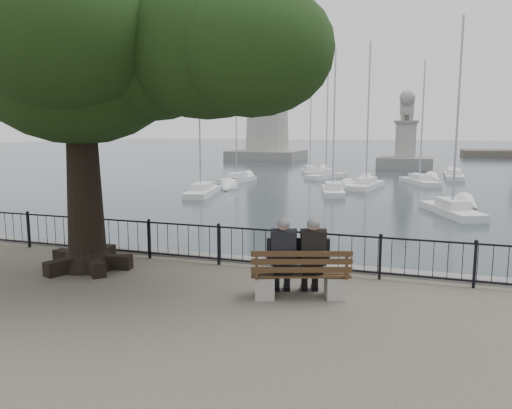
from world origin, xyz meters
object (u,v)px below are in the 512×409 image
at_px(bench, 300,281).
at_px(tree, 108,44).
at_px(lion_monument, 405,149).
at_px(person_left, 283,260).
at_px(lighthouse, 268,70).
at_px(person_right, 312,260).

relative_size(bench, tree, 0.21).
bearing_deg(bench, lion_monument, 89.49).
relative_size(person_left, lion_monument, 0.19).
relative_size(tree, lighthouse, 0.33).
bearing_deg(tree, person_left, -8.77).
bearing_deg(lighthouse, tree, -76.32).
distance_m(person_right, lighthouse, 65.24).
xyz_separation_m(person_left, lighthouse, (-19.19, 61.35, 11.18)).
distance_m(lighthouse, lion_monument, 25.71).
bearing_deg(person_right, person_left, -161.56).
xyz_separation_m(person_right, lion_monument, (0.24, 49.09, 0.43)).
bearing_deg(person_right, lion_monument, 89.72).
bearing_deg(lighthouse, person_right, -72.09).
height_order(bench, tree, tree).
relative_size(tree, lion_monument, 1.14).
height_order(person_left, tree, tree).
xyz_separation_m(person_left, tree, (-4.43, 0.68, 4.60)).
bearing_deg(tree, lion_monument, 83.86).
bearing_deg(tree, bench, -8.08).
height_order(person_left, lighthouse, lighthouse).
relative_size(person_right, lighthouse, 0.05).
bearing_deg(lighthouse, person_left, -72.63).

